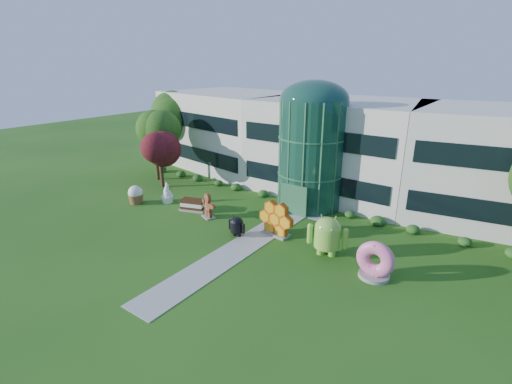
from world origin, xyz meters
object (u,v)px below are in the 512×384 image
Objects in this scene: donut at (376,259)px; gingerbread at (208,205)px; android_black at (237,225)px; android_green at (327,233)px.

donut is 1.03× the size of gingerbread.
android_black is 0.74× the size of donut.
android_green is 11.30m from gingerbread.
donut reaches higher than android_black.
android_green is at bearing 11.94° from android_black.
donut reaches higher than gingerbread.
android_green is 1.36× the size of gingerbread.
android_green is 1.79× the size of android_black.
android_black is 4.55m from gingerbread.
android_black is (-6.98, -1.33, -0.74)m from android_green.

